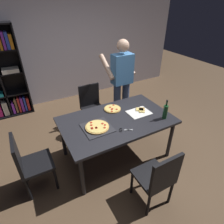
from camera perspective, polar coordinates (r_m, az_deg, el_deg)
ground_plane at (r=3.33m, az=1.27°, el=-12.98°), size 12.00×12.00×0.00m
back_wall at (r=4.88m, az=-14.83°, el=19.73°), size 6.40×0.10×2.80m
dining_table at (r=2.89m, az=1.43°, el=-3.35°), size 1.70×1.04×0.75m
chair_near_camera at (r=2.42m, az=14.00°, el=-18.81°), size 0.42×0.42×0.90m
chair_far_side at (r=3.75m, az=-6.30°, el=2.35°), size 0.42×0.42×0.90m
chair_left_end at (r=2.75m, az=-24.35°, el=-13.76°), size 0.42×0.42×0.90m
person_serving_pizza at (r=3.58m, az=2.94°, el=9.72°), size 0.55×0.54×1.75m
pepperoni_pizza_on_tray at (r=2.67m, az=-4.59°, el=-4.67°), size 0.40×0.40×0.04m
pizza_slices_on_towel at (r=3.06m, az=8.56°, el=0.16°), size 0.36×0.28×0.03m
wine_bottle at (r=2.93m, az=16.10°, el=0.14°), size 0.07×0.07×0.32m
kitchen_scissors at (r=2.63m, az=3.58°, el=-5.54°), size 0.20×0.14×0.01m
second_pizza_plain at (r=3.10m, az=0.13°, el=1.02°), size 0.28×0.28×0.03m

